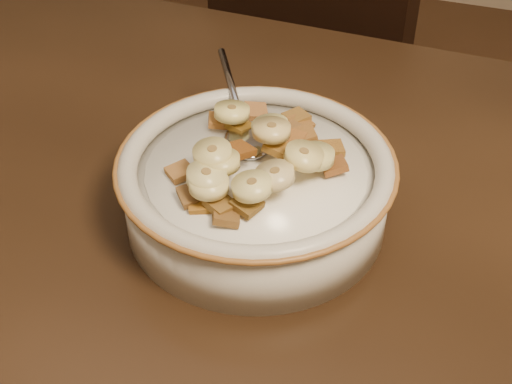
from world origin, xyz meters
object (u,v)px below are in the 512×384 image
(table, at_px, (137,279))
(cereal_bowl, at_px, (256,195))
(spoon, at_px, (247,141))
(chair, at_px, (267,133))

(table, height_order, cereal_bowl, cereal_bowl)
(spoon, bearing_deg, table, 31.76)
(chair, relative_size, cereal_bowl, 4.28)
(cereal_bowl, bearing_deg, chair, 107.14)
(table, xyz_separation_m, cereal_bowl, (0.08, 0.08, 0.05))
(spoon, bearing_deg, cereal_bowl, 90.00)
(chair, distance_m, cereal_bowl, 0.60)
(chair, distance_m, spoon, 0.58)
(chair, xyz_separation_m, cereal_bowl, (0.15, -0.49, 0.30))
(cereal_bowl, bearing_deg, spoon, 121.32)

